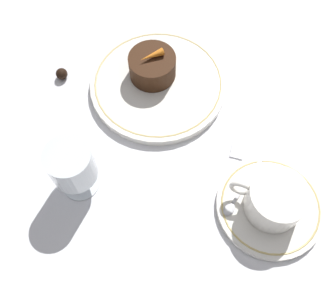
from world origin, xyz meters
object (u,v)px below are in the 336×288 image
object	(u,v)px
dinner_plate	(158,84)
coffee_cup	(275,200)
dessert_cake	(152,66)
fork	(245,120)
wine_glass	(72,166)

from	to	relation	value
dinner_plate	coffee_cup	xyz separation A→B (m)	(-0.23, 0.15, 0.03)
dinner_plate	dessert_cake	distance (m)	0.03
dinner_plate	coffee_cup	distance (m)	0.28
coffee_cup	fork	bearing A→B (deg)	-62.58
dinner_plate	fork	distance (m)	0.16
coffee_cup	dessert_cake	bearing A→B (deg)	-34.37
dinner_plate	fork	xyz separation A→B (m)	(-0.16, 0.02, -0.01)
wine_glass	dessert_cake	distance (m)	0.23
dinner_plate	fork	size ratio (longest dim) A/B	1.23
dinner_plate	dessert_cake	size ratio (longest dim) A/B	2.93
dinner_plate	dessert_cake	xyz separation A→B (m)	(0.01, -0.01, 0.03)
coffee_cup	fork	xyz separation A→B (m)	(0.07, -0.14, -0.04)
wine_glass	coffee_cup	bearing A→B (deg)	-169.06
dessert_cake	fork	bearing A→B (deg)	169.84
wine_glass	fork	distance (m)	0.29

